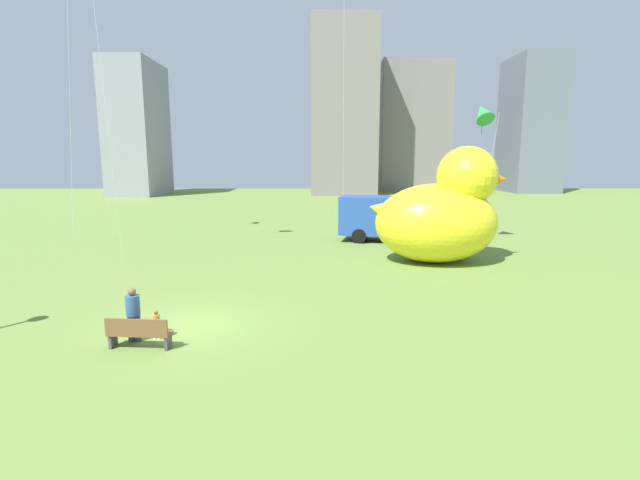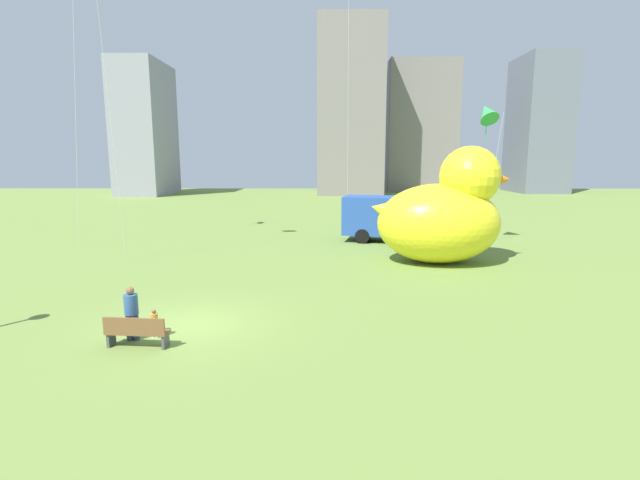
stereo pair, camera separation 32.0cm
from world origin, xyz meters
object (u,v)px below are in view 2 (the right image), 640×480
(park_bench, at_px, (136,331))
(kite_green, at_px, (487,113))
(giant_inflatable_duck, at_px, (444,214))
(person_adult, at_px, (131,311))
(box_truck, at_px, (393,219))
(person_child, at_px, (154,322))

(park_bench, bearing_deg, kite_green, 47.40)
(giant_inflatable_duck, xyz_separation_m, kite_green, (3.59, 5.07, 5.39))
(person_adult, bearing_deg, box_truck, 59.05)
(person_adult, relative_size, giant_inflatable_duck, 0.23)
(park_bench, xyz_separation_m, person_adult, (-0.33, 0.56, 0.40))
(park_bench, relative_size, kite_green, 0.20)
(giant_inflatable_duck, height_order, box_truck, giant_inflatable_duck)
(park_bench, relative_size, person_adult, 1.11)
(person_child, bearing_deg, person_adult, -165.59)
(giant_inflatable_duck, bearing_deg, park_bench, -135.49)
(person_child, distance_m, giant_inflatable_duck, 15.12)
(person_child, xyz_separation_m, box_truck, (9.28, 16.30, 0.98))
(park_bench, height_order, person_child, park_bench)
(box_truck, distance_m, kite_green, 8.33)
(person_child, distance_m, kite_green, 22.37)
(park_bench, xyz_separation_m, kite_green, (14.76, 16.05, 7.39))
(person_adult, xyz_separation_m, box_truck, (9.87, 16.45, 0.58))
(park_bench, distance_m, person_child, 0.75)
(person_adult, bearing_deg, park_bench, -59.12)
(person_child, xyz_separation_m, kite_green, (14.51, 15.34, 7.39))
(person_adult, bearing_deg, person_child, 14.41)
(person_adult, distance_m, person_child, 0.72)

